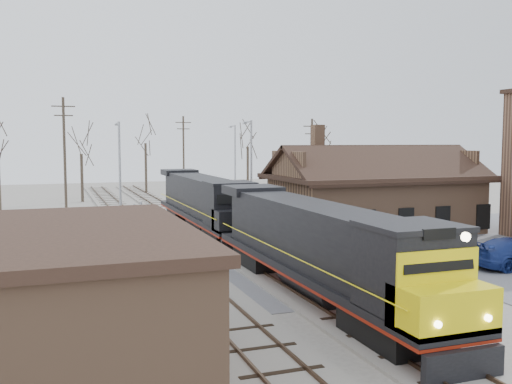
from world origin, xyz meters
TOP-DOWN VIEW (x-y plane):
  - ground at (0.00, 0.00)m, footprint 140.00×140.00m
  - road at (0.00, 0.00)m, footprint 60.00×9.00m
  - track_main at (0.00, 15.00)m, footprint 3.40×90.00m
  - track_siding at (-4.50, 15.00)m, footprint 3.40×90.00m
  - depot at (11.99, 12.00)m, footprint 15.20×9.31m
  - locomotive_lead at (0.00, -3.33)m, footprint 2.83×18.96m
  - locomotive_trailing at (0.00, 15.91)m, footprint 2.83×18.96m
  - crossbuck_near at (2.09, -4.55)m, footprint 1.05×0.28m
  - crossbuck_far at (-6.19, 5.21)m, footprint 1.02×0.27m
  - streetlight_a at (-5.74, 18.77)m, footprint 0.25×2.04m
  - streetlight_b at (5.03, 19.93)m, footprint 0.25×2.04m
  - streetlight_c at (8.46, 35.04)m, footprint 0.25×2.04m
  - utility_pole_a at (-9.38, 28.51)m, footprint 2.00×0.24m
  - utility_pole_b at (5.24, 46.16)m, footprint 2.00×0.24m
  - utility_pole_c at (15.85, 30.97)m, footprint 2.00×0.24m
  - tree_b at (-7.37, 40.80)m, footprint 3.54×3.54m
  - tree_c at (0.99, 49.35)m, footprint 4.29×4.29m
  - tree_d at (12.36, 41.96)m, footprint 4.01×4.01m
  - tree_e at (19.51, 36.12)m, footprint 3.63×3.63m

SIDE VIEW (x-z plane):
  - ground at x=0.00m, z-range 0.00..0.00m
  - road at x=0.00m, z-range 0.00..0.03m
  - track_main at x=0.00m, z-range -0.05..0.19m
  - track_siding at x=-4.50m, z-range -0.05..0.19m
  - crossbuck_far at x=-6.19m, z-range -0.08..3.50m
  - crossbuck_near at x=2.09m, z-range -0.09..3.59m
  - locomotive_trailing at x=0.00m, z-range 0.22..4.20m
  - locomotive_lead at x=0.00m, z-range 0.11..4.31m
  - depot at x=11.99m, z-range -1.54..6.36m
  - streetlight_a at x=-5.74m, z-range 0.53..8.67m
  - streetlight_b at x=5.03m, z-range 0.53..8.93m
  - streetlight_c at x=8.46m, z-range 0.53..8.97m
  - utility_pole_c at x=15.85m, z-range 0.22..9.29m
  - utility_pole_b at x=5.24m, z-range 0.22..10.04m
  - utility_pole_a at x=-9.38m, z-range 0.23..10.77m
  - tree_b at x=-7.37m, z-range 1.83..10.49m
  - tree_e at x=19.51m, z-range 1.88..10.77m
  - tree_d at x=12.36m, z-range 2.08..11.89m
  - tree_c at x=0.99m, z-range 2.23..12.73m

